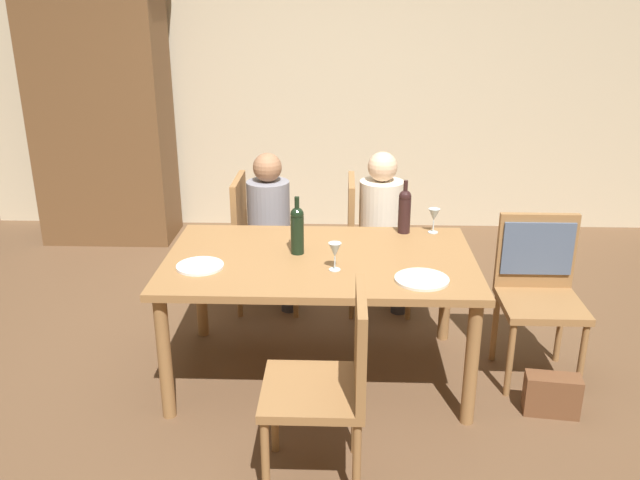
{
  "coord_description": "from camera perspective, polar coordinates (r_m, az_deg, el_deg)",
  "views": [
    {
      "loc": [
        0.12,
        -3.34,
        2.06
      ],
      "look_at": [
        0.0,
        0.0,
        0.82
      ],
      "focal_mm": 37.26,
      "sensor_mm": 36.0,
      "label": 1
    }
  ],
  "objects": [
    {
      "name": "ground_plane",
      "position": [
        3.93,
        0.0,
        -11.32
      ],
      "size": [
        10.0,
        10.0,
        0.0
      ],
      "primitive_type": "plane",
      "color": "brown"
    },
    {
      "name": "rear_room_partition",
      "position": [
        6.1,
        0.92,
        13.65
      ],
      "size": [
        6.4,
        0.12,
        2.7
      ],
      "primitive_type": "cube",
      "color": "beige",
      "rests_on": "ground_plane"
    },
    {
      "name": "armoire_cabinet",
      "position": [
        6.05,
        -18.21,
        10.18
      ],
      "size": [
        1.18,
        0.62,
        2.18
      ],
      "color": "brown",
      "rests_on": "ground_plane"
    },
    {
      "name": "dining_table",
      "position": [
        3.63,
        0.0,
        -2.65
      ],
      "size": [
        1.68,
        1.03,
        0.72
      ],
      "color": "olive",
      "rests_on": "ground_plane"
    },
    {
      "name": "chair_far_right",
      "position": [
        4.5,
        4.09,
        0.46
      ],
      "size": [
        0.44,
        0.44,
        0.92
      ],
      "rotation": [
        0.0,
        0.0,
        -1.57
      ],
      "color": "olive",
      "rests_on": "ground_plane"
    },
    {
      "name": "chair_far_left",
      "position": [
        4.54,
        -5.48,
        0.57
      ],
      "size": [
        0.44,
        0.44,
        0.92
      ],
      "rotation": [
        0.0,
        0.0,
        -1.57
      ],
      "color": "olive",
      "rests_on": "ground_plane"
    },
    {
      "name": "chair_near",
      "position": [
        2.89,
        1.13,
        -11.65
      ],
      "size": [
        0.44,
        0.44,
        0.92
      ],
      "rotation": [
        0.0,
        0.0,
        1.57
      ],
      "color": "olive",
      "rests_on": "ground_plane"
    },
    {
      "name": "chair_right_end",
      "position": [
        3.92,
        18.19,
        -2.71
      ],
      "size": [
        0.44,
        0.46,
        0.92
      ],
      "rotation": [
        0.0,
        0.0,
        3.14
      ],
      "color": "olive",
      "rests_on": "ground_plane"
    },
    {
      "name": "person_woman_host",
      "position": [
        4.47,
        5.57,
        1.74
      ],
      "size": [
        0.34,
        0.29,
        1.1
      ],
      "rotation": [
        0.0,
        0.0,
        -1.57
      ],
      "color": "#33333D",
      "rests_on": "ground_plane"
    },
    {
      "name": "person_man_bearded",
      "position": [
        4.49,
        -4.1,
        1.78
      ],
      "size": [
        0.33,
        0.29,
        1.09
      ],
      "rotation": [
        0.0,
        0.0,
        -1.57
      ],
      "color": "#33333D",
      "rests_on": "ground_plane"
    },
    {
      "name": "wine_bottle_tall_green",
      "position": [
        3.96,
        7.28,
        2.59
      ],
      "size": [
        0.07,
        0.07,
        0.32
      ],
      "color": "black",
      "rests_on": "dining_table"
    },
    {
      "name": "wine_bottle_dark_red",
      "position": [
        3.61,
        -1.97,
        0.98
      ],
      "size": [
        0.07,
        0.07,
        0.32
      ],
      "color": "black",
      "rests_on": "dining_table"
    },
    {
      "name": "wine_glass_near_left",
      "position": [
        3.4,
        1.29,
        -0.93
      ],
      "size": [
        0.07,
        0.07,
        0.15
      ],
      "color": "silver",
      "rests_on": "dining_table"
    },
    {
      "name": "wine_glass_centre",
      "position": [
        4.0,
        9.76,
        2.08
      ],
      "size": [
        0.07,
        0.07,
        0.15
      ],
      "color": "silver",
      "rests_on": "dining_table"
    },
    {
      "name": "dinner_plate_host",
      "position": [
        3.35,
        8.73,
        -3.36
      ],
      "size": [
        0.27,
        0.27,
        0.01
      ],
      "primitive_type": "cylinder",
      "color": "silver",
      "rests_on": "dining_table"
    },
    {
      "name": "dinner_plate_guest_left",
      "position": [
        3.52,
        -10.27,
        -2.22
      ],
      "size": [
        0.25,
        0.25,
        0.01
      ],
      "primitive_type": "cylinder",
      "color": "white",
      "rests_on": "dining_table"
    },
    {
      "name": "handbag",
      "position": [
        3.74,
        19.29,
        -12.43
      ],
      "size": [
        0.29,
        0.15,
        0.22
      ],
      "primitive_type": "cube",
      "rotation": [
        0.0,
        0.0,
        3.02
      ],
      "color": "brown",
      "rests_on": "ground_plane"
    }
  ]
}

